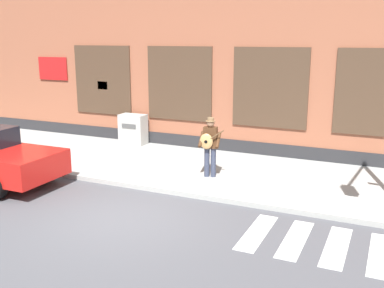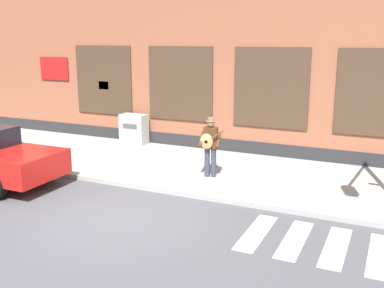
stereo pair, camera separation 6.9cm
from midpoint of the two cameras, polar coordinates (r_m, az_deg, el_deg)
name	(u,v)px [view 1 (the left image)]	position (r m, az deg, el deg)	size (l,w,h in m)	color
ground_plane	(123,218)	(10.37, -8.96, -9.23)	(160.00, 160.00, 0.00)	#4C4C51
sidewalk	(196,169)	(13.69, 0.33, -3.15)	(28.00, 4.48, 0.13)	#9E9E99
building_backdrop	(242,60)	(17.09, 6.27, 10.53)	(28.00, 4.06, 6.27)	#99563D
crosswalk	(381,255)	(9.31, 22.66, -12.85)	(5.20, 1.90, 0.01)	silver
busker	(210,144)	(12.46, 2.11, 0.04)	(0.76, 0.61, 1.69)	#33384C
utility_box	(133,129)	(16.60, -7.60, 1.87)	(0.96, 0.57, 1.10)	#ADADA8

